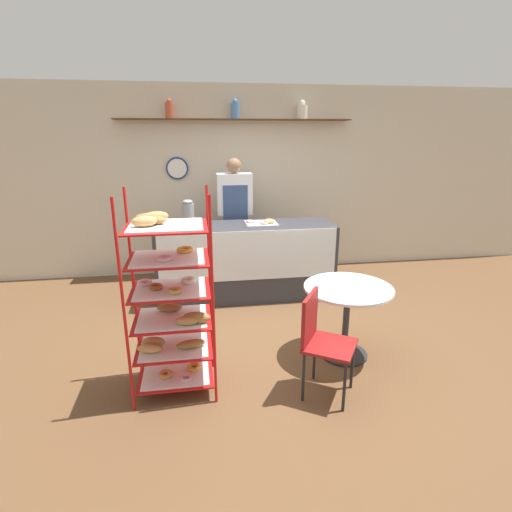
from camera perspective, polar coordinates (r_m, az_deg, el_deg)
The scene contains 9 objects.
ground_plane at distance 4.11m, azimuth 1.03°, elevation -12.73°, with size 14.00×14.00×0.00m, color brown.
back_wall at distance 5.99m, azimuth -2.95°, elevation 10.64°, with size 10.00×0.30×2.70m.
display_counter at distance 5.12m, azimuth -1.49°, elevation -0.70°, with size 2.23×0.67×0.95m.
pastry_rack at distance 3.23m, azimuth -12.10°, elevation -6.20°, with size 0.66×0.53×1.66m.
person_worker at distance 5.53m, azimuth -3.05°, elevation 5.64°, with size 0.47×0.23×1.73m.
cafe_table at distance 3.82m, azimuth 12.90°, elevation -6.64°, with size 0.81×0.81×0.70m.
cafe_chair at distance 3.26m, azimuth 9.14°, elevation -11.06°, with size 0.52×0.52×0.86m.
coffee_carafe at distance 4.89m, azimuth -9.66°, elevation 5.95°, with size 0.14×0.14×0.34m.
donut_tray_counter at distance 5.06m, azimuth 1.11°, elevation 4.86°, with size 0.39×0.34×0.05m.
Camera 1 is at (-0.62, -3.50, 2.06)m, focal length 28.00 mm.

